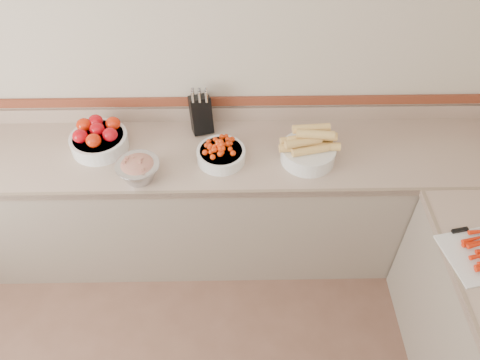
{
  "coord_description": "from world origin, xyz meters",
  "views": [
    {
      "loc": [
        0.32,
        -0.39,
        2.79
      ],
      "look_at": [
        0.35,
        1.35,
        1.0
      ],
      "focal_mm": 35.0,
      "sensor_mm": 36.0,
      "label": 1
    }
  ],
  "objects_px": {
    "corn_bowl": "(309,149)",
    "cherry_tomato_bowl": "(221,153)",
    "tomato_bowl": "(98,138)",
    "rhubarb_bowl": "(138,169)",
    "knife_block": "(201,114)"
  },
  "relations": [
    {
      "from": "corn_bowl",
      "to": "rhubarb_bowl",
      "type": "distance_m",
      "value": 0.97
    },
    {
      "from": "cherry_tomato_bowl",
      "to": "corn_bowl",
      "type": "height_order",
      "value": "corn_bowl"
    },
    {
      "from": "rhubarb_bowl",
      "to": "corn_bowl",
      "type": "bearing_deg",
      "value": 8.26
    },
    {
      "from": "knife_block",
      "to": "tomato_bowl",
      "type": "height_order",
      "value": "knife_block"
    },
    {
      "from": "tomato_bowl",
      "to": "cherry_tomato_bowl",
      "type": "distance_m",
      "value": 0.74
    },
    {
      "from": "tomato_bowl",
      "to": "corn_bowl",
      "type": "xyz_separation_m",
      "value": [
        1.24,
        -0.13,
        0.01
      ]
    },
    {
      "from": "corn_bowl",
      "to": "cherry_tomato_bowl",
      "type": "bearing_deg",
      "value": 179.18
    },
    {
      "from": "rhubarb_bowl",
      "to": "knife_block",
      "type": "bearing_deg",
      "value": 52.22
    },
    {
      "from": "knife_block",
      "to": "cherry_tomato_bowl",
      "type": "distance_m",
      "value": 0.32
    },
    {
      "from": "tomato_bowl",
      "to": "knife_block",
      "type": "bearing_deg",
      "value": 14.81
    },
    {
      "from": "tomato_bowl",
      "to": "rhubarb_bowl",
      "type": "xyz_separation_m",
      "value": [
        0.27,
        -0.27,
        0.0
      ]
    },
    {
      "from": "corn_bowl",
      "to": "rhubarb_bowl",
      "type": "bearing_deg",
      "value": -171.74
    },
    {
      "from": "corn_bowl",
      "to": "rhubarb_bowl",
      "type": "height_order",
      "value": "corn_bowl"
    },
    {
      "from": "tomato_bowl",
      "to": "corn_bowl",
      "type": "relative_size",
      "value": 0.97
    },
    {
      "from": "knife_block",
      "to": "rhubarb_bowl",
      "type": "height_order",
      "value": "knife_block"
    }
  ]
}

